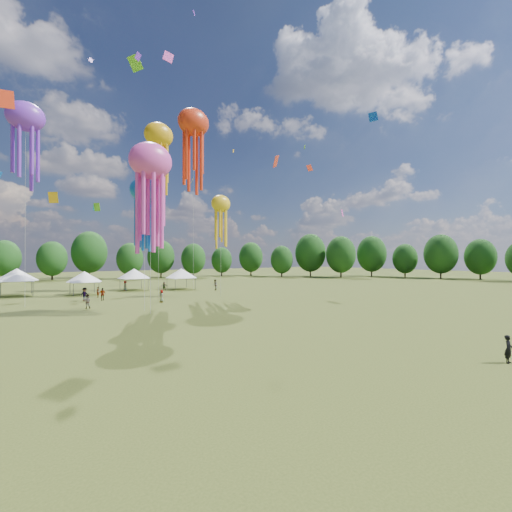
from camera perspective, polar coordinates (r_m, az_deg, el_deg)
ground at (r=16.83m, az=23.52°, el=-20.64°), size 300.00×300.00×0.00m
observer_main at (r=24.16m, az=36.51°, el=-12.38°), size 0.61×0.44×1.55m
spectator_near at (r=44.15m, az=-26.33°, el=-6.83°), size 0.91×0.79×1.60m
spectators_far at (r=56.86m, az=-18.00°, el=-5.30°), size 22.92×19.78×1.93m
festival_tents at (r=63.22m, az=-26.69°, el=-2.77°), size 36.08×10.12×4.39m
show_kites at (r=53.68m, az=-15.48°, el=16.09°), size 29.99×24.05×32.46m
small_kites at (r=57.72m, az=-20.59°, el=24.18°), size 76.62×58.22×44.65m
treeline at (r=71.25m, az=-27.95°, el=0.30°), size 201.57×95.24×13.43m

